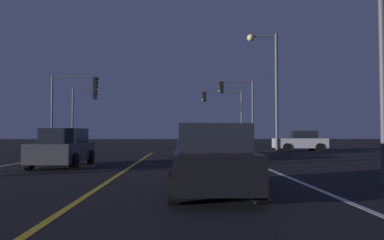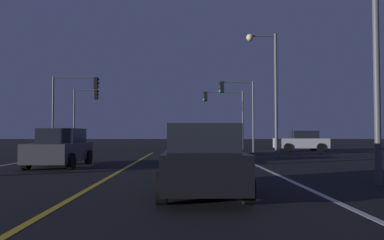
% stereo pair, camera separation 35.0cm
% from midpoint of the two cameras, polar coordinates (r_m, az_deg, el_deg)
% --- Properties ---
extents(lane_edge_right, '(0.16, 35.89, 0.01)m').
position_cam_midpoint_polar(lane_edge_right, '(11.43, 16.82, -9.38)').
color(lane_edge_right, silver).
rests_on(lane_edge_right, ground).
extents(lane_center_divider, '(0.16, 35.89, 0.01)m').
position_cam_midpoint_polar(lane_center_divider, '(11.17, -13.59, -9.58)').
color(lane_center_divider, gold).
rests_on(lane_center_divider, ground).
extents(car_oncoming, '(2.02, 4.30, 1.70)m').
position_cam_midpoint_polar(car_oncoming, '(17.51, -18.87, -4.09)').
color(car_oncoming, black).
rests_on(car_oncoming, ground).
extents(car_ahead_far, '(2.02, 4.30, 1.70)m').
position_cam_midpoint_polar(car_ahead_far, '(23.80, 0.28, -3.64)').
color(car_ahead_far, black).
rests_on(car_ahead_far, ground).
extents(car_crossing_side, '(4.30, 2.02, 1.70)m').
position_cam_midpoint_polar(car_crossing_side, '(32.73, 16.67, -3.12)').
color(car_crossing_side, black).
rests_on(car_crossing_side, ground).
extents(car_lead_same_lane, '(2.02, 4.30, 1.70)m').
position_cam_midpoint_polar(car_lead_same_lane, '(9.14, 2.70, -6.17)').
color(car_lead_same_lane, black).
rests_on(car_lead_same_lane, ground).
extents(traffic_light_near_right, '(2.78, 0.36, 5.61)m').
position_cam_midpoint_polar(traffic_light_near_right, '(29.66, 7.24, 3.11)').
color(traffic_light_near_right, '#4C4C51').
rests_on(traffic_light_near_right, ground).
extents(traffic_light_near_left, '(3.66, 0.36, 5.93)m').
position_cam_midpoint_polar(traffic_light_near_left, '(30.63, -17.18, 3.51)').
color(traffic_light_near_left, '#4C4C51').
rests_on(traffic_light_near_left, ground).
extents(traffic_light_far_right, '(3.79, 0.36, 5.43)m').
position_cam_midpoint_polar(traffic_light_far_right, '(35.03, 5.11, 2.19)').
color(traffic_light_far_right, '#4C4C51').
rests_on(traffic_light_far_right, ground).
extents(traffic_light_far_left, '(2.35, 0.36, 5.59)m').
position_cam_midpoint_polar(traffic_light_far_left, '(36.05, -15.68, 2.19)').
color(traffic_light_far_left, '#4C4C51').
rests_on(traffic_light_far_left, ground).
extents(street_lamp_right_near, '(2.50, 0.44, 7.40)m').
position_cam_midpoint_polar(street_lamp_right_near, '(12.19, 24.38, 13.79)').
color(street_lamp_right_near, '#4C4C51').
rests_on(street_lamp_right_near, ground).
extents(street_lamp_right_far, '(1.90, 0.44, 7.63)m').
position_cam_midpoint_polar(street_lamp_right_far, '(23.53, 12.09, 6.24)').
color(street_lamp_right_far, '#4C4C51').
rests_on(street_lamp_right_far, ground).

